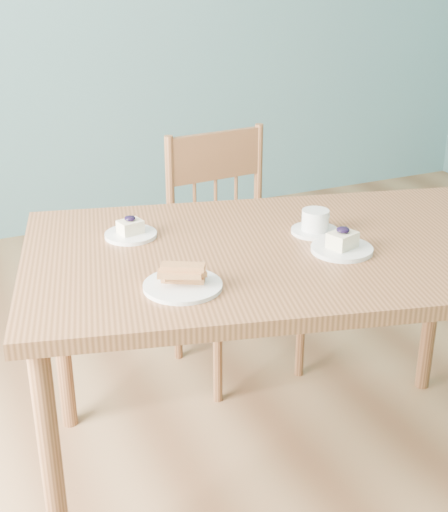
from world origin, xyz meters
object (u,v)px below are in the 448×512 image
object	(u,v)px
cheesecake_plate_near	(342,245)
cheesecake_plate_far	(131,231)
dining_table	(284,271)
biscotti_plate	(183,281)
coffee_cup	(315,223)
dining_chair	(233,254)

from	to	relation	value
cheesecake_plate_near	cheesecake_plate_far	xyz separation A→B (m)	(-0.51, 0.36, -0.00)
dining_table	cheesecake_plate_far	size ratio (longest dim) A/B	10.66
dining_table	biscotti_plate	world-z (taller)	biscotti_plate
cheesecake_plate_near	cheesecake_plate_far	world-z (taller)	cheesecake_plate_near
cheesecake_plate_near	biscotti_plate	bearing A→B (deg)	-176.61
cheesecake_plate_far	coffee_cup	world-z (taller)	coffee_cup
dining_table	coffee_cup	bearing A→B (deg)	37.01
cheesecake_plate_far	cheesecake_plate_near	bearing A→B (deg)	-35.03
cheesecake_plate_far	coffee_cup	distance (m)	0.56
dining_chair	cheesecake_plate_near	distance (m)	0.83
dining_chair	cheesecake_plate_near	xyz separation A→B (m)	(-0.02, -0.76, 0.33)
cheesecake_plate_near	biscotti_plate	size ratio (longest dim) A/B	0.87
cheesecake_plate_near	cheesecake_plate_far	distance (m)	0.63
cheesecake_plate_far	coffee_cup	bearing A→B (deg)	-21.25
dining_table	coffee_cup	distance (m)	0.19
dining_table	cheesecake_plate_far	xyz separation A→B (m)	(-0.38, 0.26, 0.10)
dining_table	cheesecake_plate_far	world-z (taller)	cheesecake_plate_far
dining_table	biscotti_plate	size ratio (longest dim) A/B	8.19
cheesecake_plate_near	biscotti_plate	xyz separation A→B (m)	(-0.50, -0.03, 0.00)
dining_chair	biscotti_plate	bearing A→B (deg)	-127.15
dining_table	cheesecake_plate_near	bearing A→B (deg)	-23.24
cheesecake_plate_far	biscotti_plate	xyz separation A→B (m)	(0.01, -0.39, 0.00)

